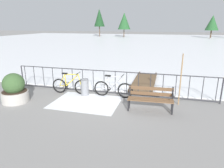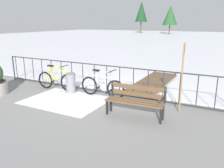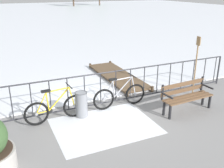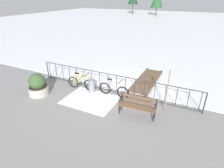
% 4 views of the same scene
% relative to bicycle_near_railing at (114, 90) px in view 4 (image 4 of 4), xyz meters
% --- Properties ---
extents(ground_plane, '(160.00, 160.00, 0.00)m').
position_rel_bicycle_near_railing_xyz_m(ground_plane, '(-0.24, 0.31, -0.37)').
color(ground_plane, gray).
extents(frozen_pond, '(80.00, 56.00, 0.03)m').
position_rel_bicycle_near_railing_xyz_m(frozen_pond, '(-0.24, 28.71, -0.35)').
color(frozen_pond, white).
rests_on(frozen_pond, ground).
extents(snow_patch, '(2.62, 1.99, 0.01)m').
position_rel_bicycle_near_railing_xyz_m(snow_patch, '(-0.88, -0.89, -0.36)').
color(snow_patch, white).
rests_on(snow_patch, ground).
extents(railing_fence, '(9.06, 0.06, 1.07)m').
position_rel_bicycle_near_railing_xyz_m(railing_fence, '(-0.24, 0.31, 0.19)').
color(railing_fence, '#2D2D33').
rests_on(railing_fence, ground).
extents(bicycle_near_railing, '(1.71, 0.52, 0.97)m').
position_rel_bicycle_near_railing_xyz_m(bicycle_near_railing, '(0.00, 0.00, 0.00)').
color(bicycle_near_railing, black).
rests_on(bicycle_near_railing, ground).
extents(bicycle_second, '(1.71, 0.52, 0.97)m').
position_rel_bicycle_near_railing_xyz_m(bicycle_second, '(-1.96, -0.08, 0.00)').
color(bicycle_second, black).
rests_on(bicycle_second, ground).
extents(park_bench, '(1.63, 0.57, 0.89)m').
position_rel_bicycle_near_railing_xyz_m(park_bench, '(1.65, -1.02, 0.14)').
color(park_bench, brown).
rests_on(park_bench, ground).
extents(planter_with_shrub, '(1.03, 1.03, 1.17)m').
position_rel_bicycle_near_railing_xyz_m(planter_with_shrub, '(-3.65, -1.56, 0.15)').
color(planter_with_shrub, '#ADA8A0').
rests_on(planter_with_shrub, ground).
extents(trash_bin, '(0.35, 0.35, 0.73)m').
position_rel_bicycle_near_railing_xyz_m(trash_bin, '(-1.25, -0.11, 0.00)').
color(trash_bin, gray).
rests_on(trash_bin, ground).
extents(oar_upright, '(0.04, 0.16, 1.98)m').
position_rel_bicycle_near_railing_xyz_m(oar_upright, '(2.68, -0.18, 0.77)').
color(oar_upright, '#937047').
rests_on(oar_upright, ground).
extents(wooden_dock, '(1.10, 3.68, 0.20)m').
position_rel_bicycle_near_railing_xyz_m(wooden_dock, '(1.08, 2.40, -0.25)').
color(wooden_dock, brown).
rests_on(wooden_dock, ground).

